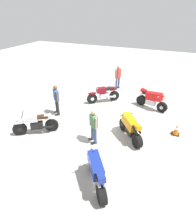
# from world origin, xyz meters

# --- Properties ---
(ground_plane) EXTENTS (40.00, 40.00, 0.00)m
(ground_plane) POSITION_xyz_m (0.00, 0.00, 0.00)
(ground_plane) COLOR #B7B2A8
(motorcycle_red_sportbike) EXTENTS (0.94, 1.90, 1.14)m
(motorcycle_red_sportbike) POSITION_xyz_m (-2.52, 1.86, 0.59)
(motorcycle_red_sportbike) COLOR black
(motorcycle_red_sportbike) RESTS_ON ground
(motorcycle_maroon_cruiser) EXTENTS (1.46, 1.66, 1.09)m
(motorcycle_maroon_cruiser) POSITION_xyz_m (-2.20, -1.04, 0.52)
(motorcycle_maroon_cruiser) COLOR black
(motorcycle_maroon_cruiser) RESTS_ON ground
(motorcycle_blue_sportbike) EXTENTS (1.66, 1.34, 1.14)m
(motorcycle_blue_sportbike) POSITION_xyz_m (3.87, 1.16, 0.59)
(motorcycle_blue_sportbike) COLOR black
(motorcycle_blue_sportbike) RESTS_ON ground
(motorcycle_silver_cruiser) EXTENTS (1.34, 1.75, 1.09)m
(motorcycle_silver_cruiser) POSITION_xyz_m (2.20, -2.67, 0.52)
(motorcycle_silver_cruiser) COLOR black
(motorcycle_silver_cruiser) RESTS_ON ground
(motorcycle_orange_sportbike) EXTENTS (1.57, 1.46, 1.14)m
(motorcycle_orange_sportbike) POSITION_xyz_m (0.84, 1.47, 0.59)
(motorcycle_orange_sportbike) COLOR black
(motorcycle_orange_sportbike) RESTS_ON ground
(person_in_green_shirt) EXTENTS (0.52, 0.54, 1.59)m
(person_in_green_shirt) POSITION_xyz_m (1.73, 0.09, 0.89)
(person_in_green_shirt) COLOR #384772
(person_in_green_shirt) RESTS_ON ground
(person_in_red_shirt) EXTENTS (0.66, 0.39, 1.70)m
(person_in_red_shirt) POSITION_xyz_m (-4.66, -0.95, 0.97)
(person_in_red_shirt) COLOR #384772
(person_in_red_shirt) RESTS_ON ground
(person_in_blue_shirt) EXTENTS (0.54, 0.55, 1.68)m
(person_in_blue_shirt) POSITION_xyz_m (0.22, -2.81, 0.96)
(person_in_blue_shirt) COLOR #262628
(person_in_blue_shirt) RESTS_ON ground
(traffic_cone) EXTENTS (0.36, 0.36, 0.53)m
(traffic_cone) POSITION_xyz_m (-0.30, 3.40, 0.26)
(traffic_cone) COLOR black
(traffic_cone) RESTS_ON ground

